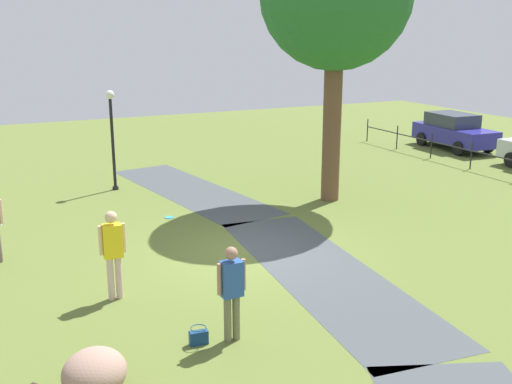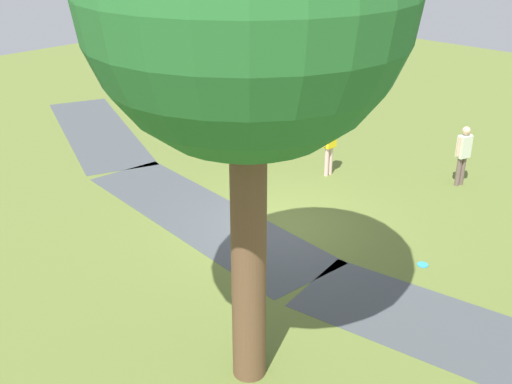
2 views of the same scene
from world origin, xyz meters
The scene contains 10 objects.
ground_plane centered at (0.00, 0.00, 0.00)m, with size 48.00×48.00×0.00m, color #5D6D2F.
footpath_segment_near centered at (-6.04, 0.80, 0.00)m, with size 8.24×3.37×0.01m.
footpath_segment_mid centered at (1.89, 0.99, 0.00)m, with size 8.18×3.00×0.01m.
lamp_post centered at (-7.23, -1.39, 2.03)m, with size 0.28×0.28×3.27m.
lawn_boulder centered at (4.32, -4.41, 0.34)m, with size 1.33×1.33×0.68m.
woman_with_handbag centered at (3.74, -1.99, 0.98)m, with size 0.25×0.52×1.69m.
man_near_boulder centered at (1.22, -3.38, 1.06)m, with size 0.26×0.52×1.80m.
handbag_on_grass centered at (3.63, -2.55, 0.14)m, with size 0.30×0.33×0.31m.
frisbee_on_grass centered at (-3.43, -0.78, 0.01)m, with size 0.24×0.24×0.02m.
parked_wagon_silver centered at (-7.78, 13.80, 0.81)m, with size 4.08×1.93×1.56m.
Camera 1 is at (12.37, -5.73, 5.14)m, focal length 42.69 mm.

